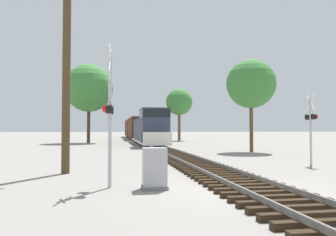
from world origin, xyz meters
The scene contains 10 objects.
ground_plane centered at (0.00, 0.00, 0.00)m, with size 400.00×400.00×0.00m, color gray.
rail_track_bed centered at (0.00, 0.00, 0.14)m, with size 2.60×160.00×0.31m.
freight_train centered at (0.00, 48.32, 1.98)m, with size 2.87×52.80×4.11m.
crossing_signal_near centered at (-4.44, 1.24, 2.56)m, with size 0.37×1.01×4.72m.
crossing_signal_far centered at (6.19, 6.23, 2.35)m, with size 0.42×1.01×3.84m.
relay_cabinet centered at (-2.98, 0.76, 0.66)m, with size 0.83×0.67×1.34m.
utility_pole centered at (-6.37, 5.11, 4.45)m, with size 1.80×0.36×8.72m.
tree_far_right centered at (7.34, 16.53, 5.80)m, with size 4.20×4.20×7.92m.
tree_mid_background centered at (-7.68, 36.94, 7.65)m, with size 6.68×6.68×11.01m.
tree_deep_background centered at (6.49, 43.21, 6.37)m, with size 4.40×4.40×8.62m.
Camera 1 is at (-4.32, -9.83, 1.96)m, focal length 35.00 mm.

